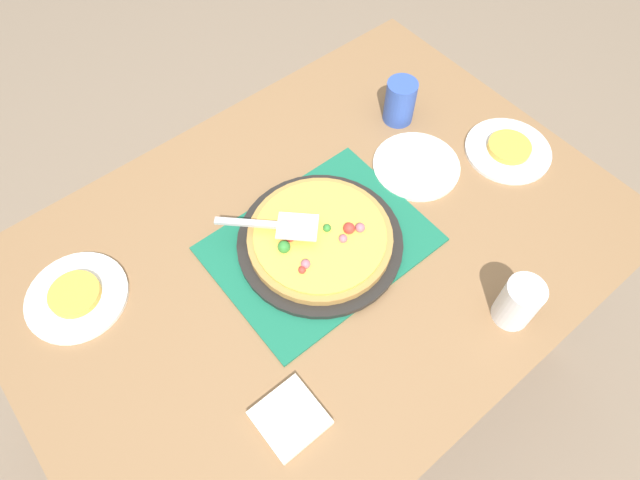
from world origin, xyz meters
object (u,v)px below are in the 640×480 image
Objects in this scene: plate_far_right at (508,150)px; plate_near_left at (77,297)px; served_slice_left at (75,294)px; napkin_stack at (290,418)px; pizza at (320,237)px; cup_near at (518,302)px; pizza_pan at (320,242)px; cup_far at (400,101)px; plate_side at (416,166)px; served_slice_right at (509,147)px; pizza_server at (276,225)px.

plate_near_left is at bearing -16.77° from plate_far_right.
napkin_stack is (-0.20, 0.50, -0.01)m from served_slice_left.
pizza is 0.44m from cup_near.
cup_near is at bearing 117.50° from pizza_pan.
napkin_stack is at bearing 32.28° from cup_far.
plate_far_right is 0.25m from plate_side.
pizza is 0.34m from plate_side.
pizza is at bearing -62.38° from cup_near.
pizza reaches higher than pizza_pan.
served_slice_left is (0.49, -0.23, 0.01)m from pizza_pan.
plate_near_left is at bearing -67.85° from napkin_stack.
cup_near is (-0.70, 0.62, 0.06)m from plate_near_left.
served_slice_left is 0.92× the size of napkin_stack.
cup_far reaches higher than plate_near_left.
plate_side is at bearing -27.16° from plate_far_right.
pizza is 0.54m from plate_near_left.
served_slice_right is 0.92× the size of cup_near.
cup_far reaches higher than plate_side.
cup_far reaches higher than plate_far_right.
cup_far is at bearing -167.12° from pizza_server.
pizza_server reaches higher than pizza.
pizza_server is (0.07, -0.07, 0.04)m from pizza.
pizza_server is at bearing -59.20° from cup_near.
pizza_pan reaches higher than plate_far_right.
pizza is at bearing 135.44° from pizza_server.
served_slice_right is (-1.05, 0.32, 0.00)m from served_slice_left.
cup_far reaches higher than pizza_pan.
napkin_stack is at bearing -13.96° from cup_near.
served_slice_right is 0.92× the size of napkin_stack.
plate_far_right is (-0.56, 0.09, -0.03)m from pizza.
napkin_stack is (0.50, -0.12, -0.05)m from cup_near.
pizza_server is (-0.42, 0.16, 0.06)m from plate_near_left.
cup_near is at bearing 138.42° from plate_near_left.
cup_near is (-0.70, 0.62, 0.04)m from served_slice_left.
plate_far_right is 0.47m from cup_near.
pizza_server is (0.40, -0.04, 0.06)m from plate_side.
served_slice_right is 0.87m from napkin_stack.
pizza is 2.75× the size of cup_far.
served_slice_right is (-0.56, 0.09, -0.02)m from pizza.
pizza_pan is 0.02m from pizza.
plate_side is (-0.34, -0.02, -0.03)m from pizza.
plate_side is 1.83× the size of napkin_stack.
plate_far_right is 1.83× the size of napkin_stack.
plate_side is at bearing -175.79° from pizza_pan.
plate_side is at bearing 173.87° from pizza_server.
pizza_pan is 0.54m from plate_near_left.
plate_far_right is at bearing -167.99° from napkin_stack.
pizza is at bearing -9.01° from plate_far_right.
cup_near is at bearing 166.04° from napkin_stack.
plate_near_left is 1.10m from plate_far_right.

